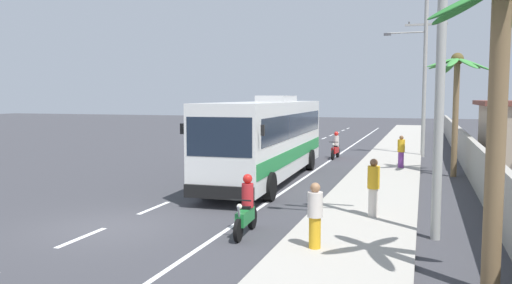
{
  "coord_description": "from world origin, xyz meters",
  "views": [
    {
      "loc": [
        8.5,
        -12.02,
        3.7
      ],
      "look_at": [
        1.4,
        9.29,
        1.7
      ],
      "focal_mm": 35.46,
      "sensor_mm": 36.0,
      "label": 1
    }
  ],
  "objects_px": {
    "coach_bus_foreground": "(268,136)",
    "utility_pole_mid": "(423,70)",
    "motorcycle_trailing": "(246,210)",
    "palm_second": "(456,83)",
    "motorcycle_beside_bus": "(336,148)",
    "pedestrian_midwalk": "(315,214)",
    "palm_nearest": "(498,82)",
    "pedestrian_far_walk": "(401,151)",
    "utility_pole_nearest": "(438,43)",
    "pedestrian_near_kerb": "(373,186)"
  },
  "relations": [
    {
      "from": "coach_bus_foreground",
      "to": "pedestrian_far_walk",
      "type": "distance_m",
      "value": 7.51
    },
    {
      "from": "utility_pole_mid",
      "to": "palm_second",
      "type": "distance_m",
      "value": 7.99
    },
    {
      "from": "pedestrian_midwalk",
      "to": "palm_nearest",
      "type": "relative_size",
      "value": 0.26
    },
    {
      "from": "motorcycle_trailing",
      "to": "motorcycle_beside_bus",
      "type": "bearing_deg",
      "value": 91.73
    },
    {
      "from": "utility_pole_nearest",
      "to": "palm_nearest",
      "type": "distance_m",
      "value": 3.84
    },
    {
      "from": "motorcycle_trailing",
      "to": "palm_nearest",
      "type": "distance_m",
      "value": 7.07
    },
    {
      "from": "motorcycle_trailing",
      "to": "palm_second",
      "type": "xyz_separation_m",
      "value": [
        5.85,
        12.39,
        3.66
      ]
    },
    {
      "from": "pedestrian_near_kerb",
      "to": "pedestrian_far_walk",
      "type": "height_order",
      "value": "pedestrian_near_kerb"
    },
    {
      "from": "pedestrian_midwalk",
      "to": "motorcycle_trailing",
      "type": "bearing_deg",
      "value": 134.92
    },
    {
      "from": "coach_bus_foreground",
      "to": "motorcycle_beside_bus",
      "type": "relative_size",
      "value": 6.4
    },
    {
      "from": "motorcycle_trailing",
      "to": "pedestrian_midwalk",
      "type": "height_order",
      "value": "pedestrian_midwalk"
    },
    {
      "from": "coach_bus_foreground",
      "to": "pedestrian_midwalk",
      "type": "xyz_separation_m",
      "value": [
        4.16,
        -9.82,
        -1.0
      ]
    },
    {
      "from": "pedestrian_near_kerb",
      "to": "pedestrian_midwalk",
      "type": "bearing_deg",
      "value": 35.56
    },
    {
      "from": "motorcycle_beside_bus",
      "to": "pedestrian_midwalk",
      "type": "height_order",
      "value": "pedestrian_midwalk"
    },
    {
      "from": "utility_pole_nearest",
      "to": "utility_pole_mid",
      "type": "relative_size",
      "value": 0.94
    },
    {
      "from": "coach_bus_foreground",
      "to": "pedestrian_far_walk",
      "type": "bearing_deg",
      "value": 42.6
    },
    {
      "from": "motorcycle_trailing",
      "to": "utility_pole_nearest",
      "type": "xyz_separation_m",
      "value": [
        4.76,
        1.1,
        4.4
      ]
    },
    {
      "from": "motorcycle_trailing",
      "to": "palm_second",
      "type": "relative_size",
      "value": 0.34
    },
    {
      "from": "motorcycle_beside_bus",
      "to": "pedestrian_midwalk",
      "type": "relative_size",
      "value": 1.25
    },
    {
      "from": "pedestrian_midwalk",
      "to": "palm_nearest",
      "type": "bearing_deg",
      "value": -37.96
    },
    {
      "from": "coach_bus_foreground",
      "to": "utility_pole_mid",
      "type": "height_order",
      "value": "utility_pole_mid"
    },
    {
      "from": "utility_pole_nearest",
      "to": "utility_pole_mid",
      "type": "bearing_deg",
      "value": 91.2
    },
    {
      "from": "utility_pole_nearest",
      "to": "palm_second",
      "type": "relative_size",
      "value": 1.66
    },
    {
      "from": "pedestrian_far_walk",
      "to": "utility_pole_mid",
      "type": "bearing_deg",
      "value": -10.68
    },
    {
      "from": "motorcycle_trailing",
      "to": "palm_second",
      "type": "height_order",
      "value": "palm_second"
    },
    {
      "from": "palm_second",
      "to": "motorcycle_beside_bus",
      "type": "bearing_deg",
      "value": 140.42
    },
    {
      "from": "utility_pole_nearest",
      "to": "palm_nearest",
      "type": "height_order",
      "value": "utility_pole_nearest"
    },
    {
      "from": "motorcycle_beside_bus",
      "to": "motorcycle_trailing",
      "type": "distance_m",
      "value": 17.67
    },
    {
      "from": "pedestrian_midwalk",
      "to": "palm_second",
      "type": "height_order",
      "value": "palm_second"
    },
    {
      "from": "motorcycle_beside_bus",
      "to": "pedestrian_near_kerb",
      "type": "distance_m",
      "value": 15.51
    },
    {
      "from": "pedestrian_midwalk",
      "to": "utility_pole_nearest",
      "type": "height_order",
      "value": "utility_pole_nearest"
    },
    {
      "from": "pedestrian_near_kerb",
      "to": "utility_pole_nearest",
      "type": "relative_size",
      "value": 0.18
    },
    {
      "from": "coach_bus_foreground",
      "to": "motorcycle_trailing",
      "type": "relative_size",
      "value": 6.4
    },
    {
      "from": "utility_pole_mid",
      "to": "palm_nearest",
      "type": "height_order",
      "value": "utility_pole_mid"
    },
    {
      "from": "utility_pole_nearest",
      "to": "utility_pole_mid",
      "type": "xyz_separation_m",
      "value": [
        -0.4,
        19.08,
        0.3
      ]
    },
    {
      "from": "coach_bus_foreground",
      "to": "pedestrian_near_kerb",
      "type": "bearing_deg",
      "value": -49.95
    },
    {
      "from": "motorcycle_beside_bus",
      "to": "palm_nearest",
      "type": "xyz_separation_m",
      "value": [
        6.27,
        -20.12,
        3.32
      ]
    },
    {
      "from": "motorcycle_beside_bus",
      "to": "pedestrian_near_kerb",
      "type": "bearing_deg",
      "value": -76.42
    },
    {
      "from": "coach_bus_foreground",
      "to": "palm_nearest",
      "type": "relative_size",
      "value": 2.11
    },
    {
      "from": "pedestrian_far_walk",
      "to": "utility_pole_nearest",
      "type": "distance_m",
      "value": 13.37
    },
    {
      "from": "coach_bus_foreground",
      "to": "palm_second",
      "type": "xyz_separation_m",
      "value": [
        7.89,
        3.67,
        2.36
      ]
    },
    {
      "from": "palm_nearest",
      "to": "pedestrian_near_kerb",
      "type": "bearing_deg",
      "value": 117.54
    },
    {
      "from": "coach_bus_foreground",
      "to": "utility_pole_mid",
      "type": "bearing_deg",
      "value": 60.75
    },
    {
      "from": "motorcycle_beside_bus",
      "to": "utility_pole_nearest",
      "type": "distance_m",
      "value": 17.94
    },
    {
      "from": "pedestrian_near_kerb",
      "to": "palm_nearest",
      "type": "bearing_deg",
      "value": 78.24
    },
    {
      "from": "palm_second",
      "to": "palm_nearest",
      "type": "bearing_deg",
      "value": -90.42
    },
    {
      "from": "utility_pole_mid",
      "to": "pedestrian_far_walk",
      "type": "bearing_deg",
      "value": -98.3
    },
    {
      "from": "motorcycle_trailing",
      "to": "utility_pole_mid",
      "type": "bearing_deg",
      "value": 77.79
    },
    {
      "from": "pedestrian_far_walk",
      "to": "palm_nearest",
      "type": "height_order",
      "value": "palm_nearest"
    },
    {
      "from": "motorcycle_beside_bus",
      "to": "pedestrian_midwalk",
      "type": "xyz_separation_m",
      "value": [
        2.64,
        -18.76,
        0.3
      ]
    }
  ]
}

